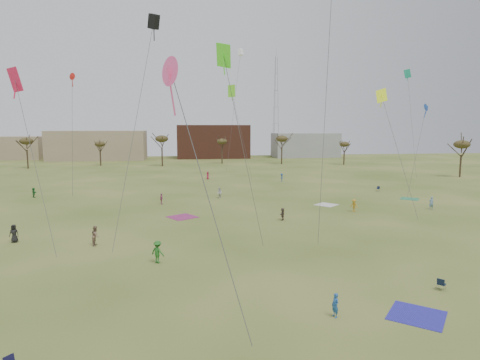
{
  "coord_description": "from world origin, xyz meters",
  "views": [
    {
      "loc": [
        -6.17,
        -31.51,
        11.21
      ],
      "look_at": [
        0.0,
        12.0,
        5.5
      ],
      "focal_mm": 30.44,
      "sensor_mm": 36.0,
      "label": 1
    }
  ],
  "objects": [
    {
      "name": "flyer_mid_c",
      "position": [
        27.57,
        19.18,
        0.89
      ],
      "size": [
        0.67,
        0.46,
        1.77
      ],
      "primitive_type": "imported",
      "rotation": [
        0.0,
        0.0,
        3.08
      ],
      "color": "#678CAD",
      "rests_on": "ground"
    },
    {
      "name": "building_tan",
      "position": [
        -35.0,
        115.0,
        5.0
      ],
      "size": [
        32.0,
        14.0,
        10.0
      ],
      "primitive_type": "cube",
      "color": "#937F60",
      "rests_on": "ground"
    },
    {
      "name": "building_brick",
      "position": [
        5.0,
        120.0,
        6.0
      ],
      "size": [
        26.0,
        16.0,
        12.0
      ],
      "primitive_type": "cube",
      "color": "brown",
      "rests_on": "ground"
    },
    {
      "name": "building_grey",
      "position": [
        40.0,
        118.0,
        4.5
      ],
      "size": [
        24.0,
        12.0,
        9.0
      ],
      "primitive_type": "cube",
      "color": "gray",
      "rests_on": "ground"
    },
    {
      "name": "blanket_olive",
      "position": [
        29.19,
        27.25,
        0.0
      ],
      "size": [
        3.72,
        3.72,
        0.03
      ],
      "primitive_type": "cube",
      "rotation": [
        0.0,
        0.0,
        0.94
      ],
      "color": "#318757",
      "rests_on": "ground"
    },
    {
      "name": "flyer_mid_b",
      "position": [
        16.35,
        19.09,
        0.85
      ],
      "size": [
        1.2,
        1.25,
        1.71
      ],
      "primitive_type": "imported",
      "rotation": [
        0.0,
        0.0,
        5.41
      ],
      "color": "#BC8923",
      "rests_on": "ground"
    },
    {
      "name": "flyer_mid_a",
      "position": [
        -22.66,
        10.01,
        0.89
      ],
      "size": [
        0.89,
        0.59,
        1.78
      ],
      "primitive_type": "imported",
      "rotation": [
        0.0,
        0.0,
        -0.03
      ],
      "color": "black",
      "rests_on": "ground"
    },
    {
      "name": "flyer_near_center",
      "position": [
        -8.35,
        1.78,
        0.95
      ],
      "size": [
        1.41,
        1.29,
        1.9
      ],
      "primitive_type": "imported",
      "rotation": [
        0.0,
        0.0,
        2.52
      ],
      "color": "#276B23",
      "rests_on": "ground"
    },
    {
      "name": "spectator_mid_e",
      "position": [
        -0.42,
        32.12,
        0.85
      ],
      "size": [
        1.05,
        1.03,
        1.7
      ],
      "primitive_type": "imported",
      "rotation": [
        0.0,
        0.0,
        5.56
      ],
      "color": "silver",
      "rests_on": "ground"
    },
    {
      "name": "flyer_far_b",
      "position": [
        -0.81,
        56.29,
        0.82
      ],
      "size": [
        0.84,
        0.96,
        1.65
      ],
      "primitive_type": "imported",
      "rotation": [
        0.0,
        0.0,
        1.08
      ],
      "color": "#A61C3E",
      "rests_on": "ground"
    },
    {
      "name": "tree_line",
      "position": [
        -2.85,
        79.12,
        7.09
      ],
      "size": [
        117.44,
        49.32,
        8.91
      ],
      "color": "#3A2B1E",
      "rests_on": "ground"
    },
    {
      "name": "radio_tower",
      "position": [
        30.0,
        125.0,
        19.21
      ],
      "size": [
        1.51,
        1.72,
        41.0
      ],
      "color": "#9EA3A8",
      "rests_on": "ground"
    },
    {
      "name": "camp_chair_center",
      "position": [
        11.45,
        -6.75,
        0.26
      ],
      "size": [
        0.74,
        0.73,
        0.87
      ],
      "rotation": [
        0.0,
        0.0,
        2.26
      ],
      "color": "#142038",
      "rests_on": "ground"
    },
    {
      "name": "flyer_far_c",
      "position": [
        14.17,
        50.26,
        0.84
      ],
      "size": [
        0.7,
        1.13,
        1.68
      ],
      "primitive_type": "imported",
      "rotation": [
        0.0,
        0.0,
        4.64
      ],
      "color": "navy",
      "rests_on": "ground"
    },
    {
      "name": "blanket_cream",
      "position": [
        14.46,
        24.33,
        0.0
      ],
      "size": [
        3.89,
        3.89,
        0.03
      ],
      "primitive_type": "cube",
      "rotation": [
        0.0,
        0.0,
        2.29
      ],
      "color": "silver",
      "rests_on": "ground"
    },
    {
      "name": "blanket_blue",
      "position": [
        7.58,
        -10.12,
        0.0
      ],
      "size": [
        4.29,
        4.29,
        0.03
      ],
      "primitive_type": "cube",
      "rotation": [
        0.0,
        0.0,
        2.44
      ],
      "color": "#2C27AC",
      "rests_on": "ground"
    },
    {
      "name": "blanket_plum",
      "position": [
        -6.32,
        19.06,
        0.0
      ],
      "size": [
        4.37,
        4.37,
        0.03
      ],
      "primitive_type": "cube",
      "rotation": [
        0.0,
        0.0,
        0.57
      ],
      "color": "#942D67",
      "rests_on": "ground"
    },
    {
      "name": "kites_aloft",
      "position": [
        0.43,
        30.18,
        20.64
      ],
      "size": [
        81.97,
        77.18,
        27.86
      ],
      "color": "#D71944",
      "rests_on": "ground"
    },
    {
      "name": "building_tan_west",
      "position": [
        -65.0,
        122.0,
        4.0
      ],
      "size": [
        20.0,
        12.0,
        8.0
      ],
      "primitive_type": "cube",
      "color": "#937F60",
      "rests_on": "ground"
    },
    {
      "name": "camp_chair_right",
      "position": [
        27.9,
        35.27,
        0.26
      ],
      "size": [
        0.74,
        0.73,
        0.87
      ],
      "rotation": [
        0.0,
        0.0,
        5.39
      ],
      "color": "#141E38",
      "rests_on": "ground"
    },
    {
      "name": "ground",
      "position": [
        0.0,
        0.0,
        0.0
      ],
      "size": [
        260.0,
        260.0,
        0.0
      ],
      "primitive_type": "plane",
      "color": "#40591B",
      "rests_on": "ground"
    },
    {
      "name": "spectator_fore_c",
      "position": [
        5.74,
        15.67,
        0.75
      ],
      "size": [
        1.01,
        1.45,
        1.5
      ],
      "primitive_type": "imported",
      "rotation": [
        0.0,
        0.0,
        4.26
      ],
      "color": "#503F39",
      "rests_on": "ground"
    },
    {
      "name": "spectator_fore_b",
      "position": [
        -14.52,
        7.83,
        0.94
      ],
      "size": [
        0.75,
        0.94,
        1.88
      ],
      "primitive_type": "imported",
      "rotation": [
        0.0,
        0.0,
        1.53
      ],
      "color": "#856754",
      "rests_on": "ground"
    },
    {
      "name": "spectator_mid_d",
      "position": [
        -9.34,
        28.23,
        0.8
      ],
      "size": [
        0.57,
        1.0,
        1.61
      ],
      "primitive_type": "imported",
      "rotation": [
        0.0,
        0.0,
        1.77
      ],
      "color": "#AF4981",
      "rests_on": "ground"
    },
    {
      "name": "flyer_near_right",
      "position": [
        2.65,
        -9.59,
        0.73
      ],
      "size": [
        0.48,
        0.61,
        1.46
      ],
      "primitive_type": "imported",
      "rotation": [
        0.0,
        0.0,
        4.98
      ],
      "color": "#22569F",
      "rests_on": "ground"
    },
    {
      "name": "flyer_far_a",
      "position": [
        -29.97,
        37.03,
        0.79
      ],
      "size": [
        1.23,
        1.47,
        1.59
      ],
      "primitive_type": "imported",
      "rotation": [
        0.0,
        0.0,
        2.18
      ],
      "color": "#267331",
      "rests_on": "ground"
    }
  ]
}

